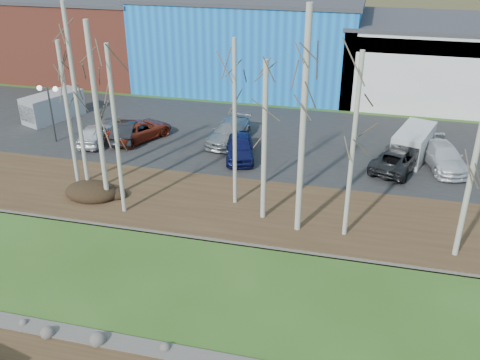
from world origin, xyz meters
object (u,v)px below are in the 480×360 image
(car_1, at_px, (126,131))
(car_6, at_px, (443,156))
(car_2, at_px, (140,130))
(street_lamp, at_px, (49,98))
(car_4, at_px, (240,147))
(car_0, at_px, (95,134))
(van_grey, at_px, (51,107))
(car_5, at_px, (397,159))
(car_3, at_px, (229,132))
(van_white, at_px, (412,144))

(car_1, relative_size, car_6, 0.85)
(car_2, bearing_deg, street_lamp, 44.51)
(car_4, bearing_deg, car_2, 154.29)
(car_0, height_order, van_grey, van_grey)
(street_lamp, xyz_separation_m, car_0, (2.93, 0.43, -2.53))
(car_2, relative_size, car_4, 1.10)
(car_1, height_order, car_5, car_1)
(car_2, relative_size, van_grey, 0.97)
(car_0, xyz_separation_m, car_3, (9.20, 2.58, 0.05))
(street_lamp, xyz_separation_m, car_5, (23.80, 1.14, -2.52))
(car_3, bearing_deg, van_grey, -177.91)
(car_5, distance_m, van_grey, 26.72)
(street_lamp, relative_size, car_5, 0.80)
(car_4, height_order, car_6, car_4)
(car_3, relative_size, car_4, 1.12)
(car_4, distance_m, van_grey, 16.76)
(car_1, distance_m, car_2, 0.95)
(car_6, height_order, van_grey, van_grey)
(car_0, distance_m, car_4, 10.66)
(car_0, height_order, van_white, van_white)
(street_lamp, height_order, car_1, street_lamp)
(street_lamp, distance_m, van_white, 25.06)
(car_3, bearing_deg, car_1, -162.18)
(car_6, bearing_deg, car_3, 160.55)
(car_5, relative_size, van_white, 1.05)
(car_6, distance_m, van_white, 2.15)
(car_2, xyz_separation_m, car_3, (6.39, 1.09, 0.05))
(car_1, bearing_deg, car_3, 178.54)
(car_6, bearing_deg, car_0, 168.12)
(van_grey, bearing_deg, car_4, 9.21)
(van_white, bearing_deg, car_4, -149.65)
(car_6, xyz_separation_m, van_grey, (-29.40, 1.94, 0.29))
(street_lamp, relative_size, car_0, 1.01)
(car_4, bearing_deg, car_5, -10.69)
(car_0, height_order, car_6, car_6)
(car_3, relative_size, van_white, 1.04)
(car_5, bearing_deg, van_white, -97.15)
(van_grey, bearing_deg, van_white, 19.92)
(car_4, bearing_deg, car_0, 165.09)
(street_lamp, xyz_separation_m, van_grey, (-2.76, 4.08, -2.19))
(car_0, xyz_separation_m, car_4, (10.66, -0.02, 0.08))
(car_4, distance_m, car_5, 10.23)
(street_lamp, xyz_separation_m, car_2, (5.74, 1.92, -2.54))
(car_1, distance_m, car_6, 21.77)
(car_3, distance_m, car_5, 11.82)
(car_2, height_order, car_6, car_6)
(car_0, xyz_separation_m, van_white, (21.83, 2.72, 0.30))
(car_6, relative_size, van_white, 1.06)
(car_0, distance_m, van_white, 22.00)
(van_grey, bearing_deg, car_3, 17.76)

